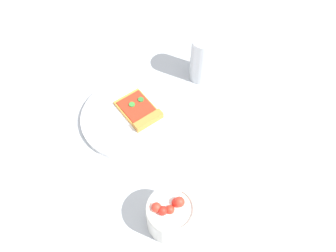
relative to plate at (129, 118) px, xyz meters
name	(u,v)px	position (x,y,z in m)	size (l,w,h in m)	color
ground_plane	(138,131)	(-0.04, 0.02, -0.01)	(2.40, 2.40, 0.00)	#B2B7BC
plate	(129,118)	(0.00, 0.00, 0.00)	(0.24, 0.24, 0.01)	white
pizza_slice_main	(141,112)	(-0.02, -0.02, 0.01)	(0.13, 0.11, 0.02)	gold
salad_bowl	(171,214)	(-0.23, 0.17, 0.03)	(0.10, 0.10, 0.09)	white
soda_glass	(203,59)	(-0.08, -0.22, 0.06)	(0.07, 0.07, 0.13)	silver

